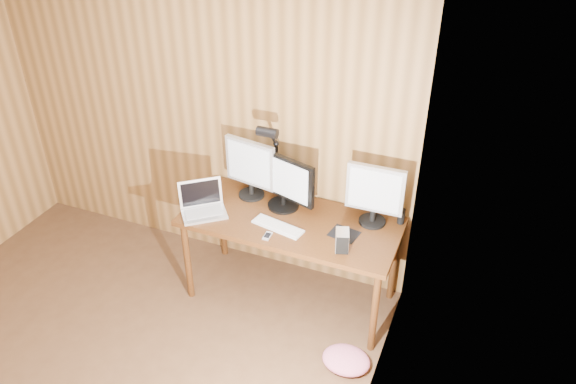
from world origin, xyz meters
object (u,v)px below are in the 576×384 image
Objects in this scene: monitor_right at (375,193)px; monitor_center at (283,181)px; speaker at (401,216)px; desk_lamp at (272,150)px; hard_drive at (342,240)px; mouse at (344,231)px; phone at (267,236)px; monitor_left at (250,167)px; laptop at (203,205)px; desk at (294,228)px; keyboard at (278,226)px.

monitor_center is at bearing -176.88° from monitor_right.
desk_lamp is at bearing -177.85° from speaker.
mouse is at bearing 83.20° from hard_drive.
mouse is 0.54m from phone.
speaker is (0.83, 0.51, 0.05)m from phone.
laptop is (-0.25, -0.33, -0.20)m from monitor_left.
desk is 3.94× the size of laptop.
hard_drive reaches higher than desk.
phone is at bearing -49.73° from laptop.
laptop is (-1.21, -0.33, -0.19)m from monitor_right.
monitor_right reaches higher than desk.
hard_drive is (1.10, -0.04, 0.01)m from laptop.
desk_lamp reaches higher than hard_drive.
desk_lamp is at bearing 174.53° from mouse.
monitor_right reaches higher than monitor_center.
phone is at bearing -148.21° from speaker.
desk is 2.99× the size of monitor_center.
desk_lamp is (-0.19, 0.35, 0.41)m from keyboard.
monitor_left is 3.17× the size of hard_drive.
phone is at bearing -102.78° from desk.
monitor_center is 0.24m from desk_lamp.
desk is 2.38× the size of desk_lamp.
monitor_right is 4.19× the size of mouse.
keyboard is at bearing -31.43° from monitor_left.
hard_drive is 1.24× the size of speaker.
monitor_left is 4.28× the size of mouse.
phone is at bearing -66.94° from monitor_center.
laptop is at bearing -116.96° from monitor_left.
phone is (0.04, -0.39, -0.22)m from monitor_center.
keyboard is (0.60, 0.02, -0.05)m from laptop.
monitor_right is (0.68, 0.05, 0.03)m from monitor_center.
keyboard is at bearing 154.68° from hard_drive.
monitor_center is 0.45m from phone.
desk_lamp reaches higher than monitor_center.
monitor_left is 0.97m from monitor_right.
laptop is 0.60m from keyboard.
keyboard is at bearing -37.13° from laptop.
laptop is 1.01× the size of keyboard.
desk_lamp is (-0.80, 0.03, 0.16)m from monitor_right.
desk is 0.36m from phone.
laptop reaches higher than phone.
mouse is (0.53, -0.16, -0.20)m from monitor_center.
keyboard is 0.57m from desk_lamp.
desk is 0.55m from hard_drive.
speaker is at bearing 37.52° from hard_drive.
desk_lamp reaches higher than keyboard.
hard_drive is 0.22× the size of desk_lamp.
hard_drive is at bearing -29.85° from desk.
monitor_left is 1.02× the size of monitor_right.
speaker is (1.16, 0.07, -0.20)m from monitor_left.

